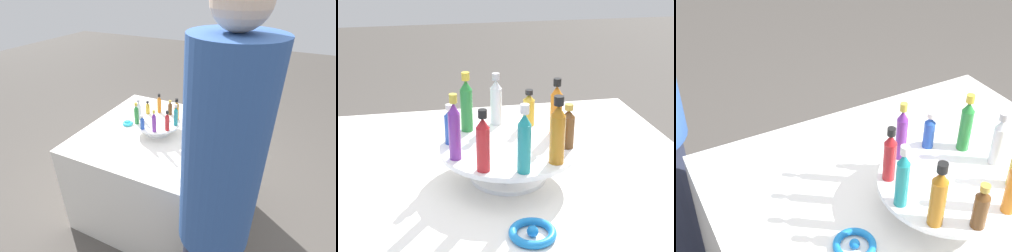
{
  "view_description": "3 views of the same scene",
  "coord_description": "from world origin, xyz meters",
  "views": [
    {
      "loc": [
        -0.74,
        1.39,
        1.65
      ],
      "look_at": [
        -0.17,
        0.18,
        0.88
      ],
      "focal_mm": 28.0,
      "sensor_mm": 36.0,
      "label": 1
    },
    {
      "loc": [
        -0.98,
        0.2,
        1.25
      ],
      "look_at": [
        -0.01,
        0.01,
        0.84
      ],
      "focal_mm": 50.0,
      "sensor_mm": 36.0,
      "label": 2
    },
    {
      "loc": [
        -0.59,
        -0.59,
        1.48
      ],
      "look_at": [
        -0.17,
        0.18,
        0.88
      ],
      "focal_mm": 50.0,
      "sensor_mm": 36.0,
      "label": 3
    }
  ],
  "objects": [
    {
      "name": "bottle_brown",
      "position": [
        -0.04,
        -0.13,
        0.84
      ],
      "size": [
        0.03,
        0.03,
        0.11
      ],
      "color": "brown",
      "rests_on": "display_stand"
    },
    {
      "name": "bottle_purple",
      "position": [
        -0.05,
        0.13,
        0.86
      ],
      "size": [
        0.03,
        0.03,
        0.15
      ],
      "color": "#702D93",
      "rests_on": "display_stand"
    },
    {
      "name": "bottle_green",
      "position": [
        0.11,
        0.09,
        0.86
      ],
      "size": [
        0.03,
        0.03,
        0.15
      ],
      "color": "#288438",
      "rests_on": "display_stand"
    },
    {
      "name": "ribbon_bow_blue",
      "position": [
        -0.24,
        0.0,
        0.71
      ],
      "size": [
        0.09,
        0.09,
        0.02
      ],
      "color": "blue",
      "rests_on": "party_table"
    },
    {
      "name": "bottle_clear",
      "position": [
        0.14,
        0.01,
        0.85
      ],
      "size": [
        0.03,
        0.03,
        0.14
      ],
      "color": "silver",
      "rests_on": "display_stand"
    },
    {
      "name": "display_stand",
      "position": [
        0.0,
        0.0,
        0.76
      ],
      "size": [
        0.33,
        0.33,
        0.09
      ],
      "color": "white",
      "rests_on": "party_table"
    },
    {
      "name": "bottle_red",
      "position": [
        -0.11,
        0.08,
        0.85
      ],
      "size": [
        0.03,
        0.03,
        0.14
      ],
      "color": "#B21E23",
      "rests_on": "display_stand"
    },
    {
      "name": "bottle_amber",
      "position": [
        -0.11,
        -0.09,
        0.86
      ],
      "size": [
        0.03,
        0.03,
        0.15
      ],
      "color": "#AD6B19",
      "rests_on": "display_stand"
    },
    {
      "name": "bottle_blue",
      "position": [
        0.04,
        0.13,
        0.83
      ],
      "size": [
        0.03,
        0.03,
        0.1
      ],
      "color": "#234CAD",
      "rests_on": "display_stand"
    },
    {
      "name": "bottle_teal",
      "position": [
        -0.14,
        -0.01,
        0.86
      ],
      "size": [
        0.03,
        0.03,
        0.15
      ],
      "color": "teal",
      "rests_on": "display_stand"
    }
  ]
}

